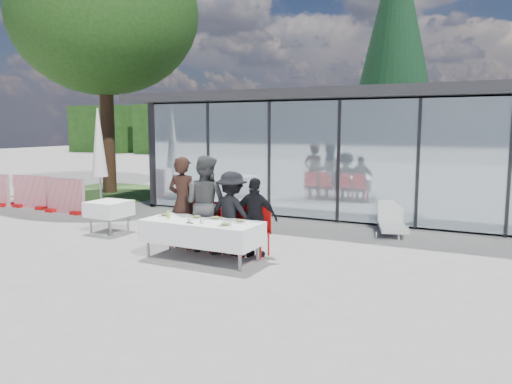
% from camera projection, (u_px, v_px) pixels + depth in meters
% --- Properties ---
extents(ground, '(90.00, 90.00, 0.00)m').
position_uv_depth(ground, '(224.00, 255.00, 9.76)').
color(ground, gray).
rests_on(ground, ground).
extents(pavilion, '(14.80, 8.80, 3.44)m').
position_uv_depth(pavilion, '(408.00, 137.00, 15.82)').
color(pavilion, gray).
rests_on(pavilion, ground).
extents(treeline, '(62.50, 2.00, 4.40)m').
position_uv_depth(treeline, '(400.00, 130.00, 35.16)').
color(treeline, '#163511').
rests_on(treeline, ground).
extents(dining_table, '(2.26, 0.96, 0.75)m').
position_uv_depth(dining_table, '(202.00, 232.00, 9.37)').
color(dining_table, white).
rests_on(dining_table, ground).
extents(diner_a, '(0.72, 0.72, 1.90)m').
position_uv_depth(diner_a, '(183.00, 203.00, 10.24)').
color(diner_a, '#311C15').
rests_on(diner_a, ground).
extents(diner_chair_a, '(0.44, 0.44, 0.97)m').
position_uv_depth(diner_chair_a, '(187.00, 221.00, 10.41)').
color(diner_chair_a, '#B40C0C').
rests_on(diner_chair_a, ground).
extents(diner_b, '(1.00, 1.00, 1.93)m').
position_uv_depth(diner_b, '(205.00, 204.00, 10.00)').
color(diner_b, '#4B4B4B').
rests_on(diner_b, ground).
extents(diner_chair_b, '(0.44, 0.44, 0.97)m').
position_uv_depth(diner_chair_b, '(209.00, 223.00, 10.17)').
color(diner_chair_b, '#B40C0C').
rests_on(diner_chair_b, ground).
extents(diner_c, '(1.18, 1.18, 1.64)m').
position_uv_depth(diner_c, '(232.00, 213.00, 9.75)').
color(diner_c, black).
rests_on(diner_c, ground).
extents(diner_chair_c, '(0.44, 0.44, 0.97)m').
position_uv_depth(diner_chair_c, '(235.00, 226.00, 9.90)').
color(diner_chair_c, '#B40C0C').
rests_on(diner_chair_c, ground).
extents(diner_d, '(0.95, 0.95, 1.54)m').
position_uv_depth(diner_d, '(255.00, 218.00, 9.53)').
color(diner_d, black).
rests_on(diner_d, ground).
extents(diner_chair_d, '(0.44, 0.44, 0.97)m').
position_uv_depth(diner_chair_d, '(258.00, 228.00, 9.67)').
color(diner_chair_d, '#B40C0C').
rests_on(diner_chair_d, ground).
extents(plate_a, '(0.26, 0.26, 0.07)m').
position_uv_depth(plate_a, '(165.00, 215.00, 9.80)').
color(plate_a, white).
rests_on(plate_a, dining_table).
extents(plate_b, '(0.26, 0.26, 0.07)m').
position_uv_depth(plate_b, '(197.00, 217.00, 9.54)').
color(plate_b, white).
rests_on(plate_b, dining_table).
extents(plate_c, '(0.26, 0.26, 0.07)m').
position_uv_depth(plate_c, '(216.00, 218.00, 9.44)').
color(plate_c, white).
rests_on(plate_c, dining_table).
extents(plate_d, '(0.26, 0.26, 0.07)m').
position_uv_depth(plate_d, '(240.00, 221.00, 9.13)').
color(plate_d, white).
rests_on(plate_d, dining_table).
extents(plate_extra, '(0.26, 0.26, 0.07)m').
position_uv_depth(plate_extra, '(225.00, 225.00, 8.82)').
color(plate_extra, white).
rests_on(plate_extra, dining_table).
extents(juice_bottle, '(0.06, 0.06, 0.16)m').
position_uv_depth(juice_bottle, '(168.00, 214.00, 9.54)').
color(juice_bottle, '#87BE4F').
rests_on(juice_bottle, dining_table).
extents(drinking_glasses, '(0.93, 0.09, 0.10)m').
position_uv_depth(drinking_glasses, '(207.00, 221.00, 9.00)').
color(drinking_glasses, silver).
rests_on(drinking_glasses, dining_table).
extents(folded_eyeglasses, '(0.14, 0.03, 0.01)m').
position_uv_depth(folded_eyeglasses, '(190.00, 223.00, 9.08)').
color(folded_eyeglasses, black).
rests_on(folded_eyeglasses, dining_table).
extents(spare_table_left, '(0.86, 0.86, 0.74)m').
position_uv_depth(spare_table_left, '(109.00, 209.00, 11.83)').
color(spare_table_left, white).
rests_on(spare_table_left, ground).
extents(market_umbrella, '(0.50, 0.50, 3.00)m').
position_uv_depth(market_umbrella, '(99.00, 148.00, 13.92)').
color(market_umbrella, black).
rests_on(market_umbrella, ground).
extents(lounger, '(0.97, 1.45, 0.72)m').
position_uv_depth(lounger, '(392.00, 222.00, 11.76)').
color(lounger, silver).
rests_on(lounger, ground).
extents(deciduous_tree, '(7.04, 6.40, 9.38)m').
position_uv_depth(deciduous_tree, '(103.00, 15.00, 18.01)').
color(deciduous_tree, '#382316').
rests_on(deciduous_tree, ground).
extents(conifer_tree, '(4.00, 4.00, 10.50)m').
position_uv_depth(conifer_tree, '(395.00, 40.00, 20.27)').
color(conifer_tree, '#382316').
rests_on(conifer_tree, ground).
extents(grass_patch, '(5.00, 5.00, 0.02)m').
position_uv_depth(grass_patch, '(110.00, 192.00, 18.86)').
color(grass_patch, '#385926').
rests_on(grass_patch, ground).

